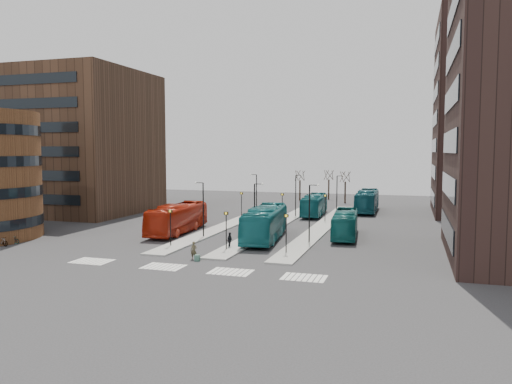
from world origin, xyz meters
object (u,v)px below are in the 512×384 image
(teal_bus_d, at_px, (367,201))
(commuter_a, at_px, (164,227))
(commuter_b, at_px, (230,240))
(teal_bus_b, at_px, (314,205))
(traveller, at_px, (194,250))
(teal_bus_a, at_px, (265,223))
(bicycle_far, at_px, (11,240))
(commuter_c, at_px, (254,233))
(bicycle_mid, at_px, (2,242))
(red_bus, at_px, (178,218))
(suitcase, at_px, (197,258))
(teal_bus_c, at_px, (345,224))

(teal_bus_d, height_order, commuter_a, teal_bus_d)
(commuter_b, bearing_deg, teal_bus_b, -0.14)
(teal_bus_d, bearing_deg, commuter_a, -125.96)
(teal_bus_d, height_order, traveller, teal_bus_d)
(teal_bus_a, bearing_deg, bicycle_far, -163.48)
(traveller, distance_m, commuter_b, 5.89)
(teal_bus_d, xyz_separation_m, commuter_c, (-9.34, -30.11, -0.89))
(teal_bus_a, height_order, bicycle_mid, teal_bus_a)
(commuter_a, relative_size, commuter_c, 0.96)
(teal_bus_d, bearing_deg, red_bus, -125.99)
(commuter_b, bearing_deg, suitcase, -179.80)
(red_bus, distance_m, teal_bus_c, 19.54)
(commuter_a, bearing_deg, commuter_c, -164.11)
(teal_bus_d, bearing_deg, bicycle_far, -130.61)
(suitcase, height_order, teal_bus_c, teal_bus_c)
(red_bus, height_order, commuter_c, red_bus)
(traveller, bearing_deg, commuter_a, 123.01)
(teal_bus_a, distance_m, traveller, 11.95)
(red_bus, distance_m, commuter_c, 10.66)
(teal_bus_c, relative_size, commuter_c, 6.21)
(traveller, bearing_deg, bicycle_far, 171.63)
(teal_bus_b, height_order, commuter_b, teal_bus_b)
(red_bus, height_order, teal_bus_c, red_bus)
(red_bus, relative_size, traveller, 7.65)
(bicycle_mid, distance_m, bicycle_far, 1.29)
(commuter_a, bearing_deg, suitcase, 150.09)
(commuter_a, bearing_deg, traveller, 149.66)
(teal_bus_a, bearing_deg, commuter_a, 174.57)
(commuter_b, xyz_separation_m, bicycle_mid, (-22.54, -5.92, -0.33))
(teal_bus_c, bearing_deg, red_bus, -175.73)
(commuter_c, bearing_deg, teal_bus_d, -165.85)
(traveller, distance_m, bicycle_mid, 21.26)
(teal_bus_a, height_order, teal_bus_b, teal_bus_a)
(teal_bus_c, bearing_deg, teal_bus_b, 106.55)
(red_bus, relative_size, teal_bus_b, 1.09)
(teal_bus_a, relative_size, commuter_a, 7.88)
(red_bus, xyz_separation_m, traveller, (7.87, -12.75, -0.91))
(teal_bus_d, xyz_separation_m, bicycle_mid, (-33.04, -40.47, -1.27))
(teal_bus_a, bearing_deg, teal_bus_c, 21.82)
(red_bus, height_order, teal_bus_b, red_bus)
(suitcase, bearing_deg, traveller, 132.59)
(teal_bus_d, bearing_deg, commuter_c, -107.71)
(teal_bus_b, relative_size, commuter_b, 7.08)
(traveller, relative_size, commuter_b, 1.01)
(suitcase, distance_m, teal_bus_b, 34.28)
(commuter_b, relative_size, bicycle_far, 1.00)
(commuter_a, bearing_deg, commuter_b, 172.91)
(suitcase, height_order, bicycle_far, bicycle_far)
(teal_bus_b, bearing_deg, traveller, -100.73)
(traveller, distance_m, commuter_a, 14.36)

